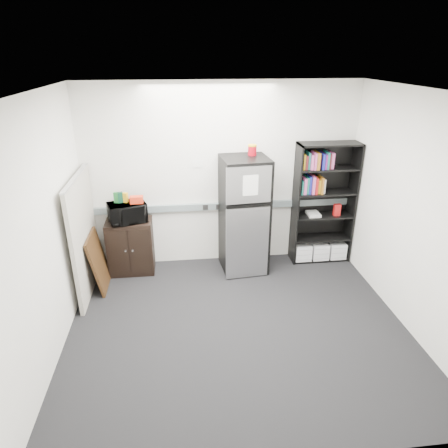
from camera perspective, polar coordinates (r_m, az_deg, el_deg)
name	(u,v)px	position (r m, az deg, el deg)	size (l,w,h in m)	color
floor	(238,326)	(4.96, 1.99, -14.42)	(4.00, 4.00, 0.00)	black
wall_back	(222,177)	(5.90, -0.36, 6.77)	(4.00, 0.02, 2.70)	white
wall_right	(416,215)	(4.97, 25.68, 1.10)	(0.02, 3.50, 2.70)	white
wall_left	(45,233)	(4.44, -24.20, -1.15)	(0.02, 3.50, 2.70)	white
ceiling	(242,91)	(3.93, 2.56, 18.41)	(4.00, 3.50, 0.02)	white
electrical_raceway	(222,206)	(6.02, -0.32, 2.58)	(3.92, 0.05, 0.10)	slate
wall_note	(197,164)	(5.81, -3.83, 8.51)	(0.14, 0.00, 0.10)	white
bookshelf	(323,205)	(6.22, 14.01, 2.70)	(0.90, 0.34, 1.85)	black
cubicle_partition	(84,235)	(5.58, -19.34, -1.55)	(0.06, 1.30, 1.62)	#9C978A
cabinet	(131,247)	(6.03, -13.17, -3.16)	(0.65, 0.44, 0.81)	black
microwave	(127,212)	(5.79, -13.67, 1.61)	(0.51, 0.34, 0.28)	black
snack_box_a	(117,198)	(5.77, -15.10, 3.67)	(0.07, 0.05, 0.15)	#1B6028
snack_box_b	(120,197)	(5.76, -14.58, 3.70)	(0.07, 0.05, 0.15)	#0C3723
snack_box_c	(125,198)	(5.76, -13.92, 3.69)	(0.07, 0.05, 0.14)	gold
snack_bag	(137,200)	(5.70, -12.38, 3.41)	(0.18, 0.10, 0.10)	red
refrigerator	(244,215)	(5.80, 2.88, 1.22)	(0.69, 0.72, 1.71)	black
coffee_can	(252,149)	(5.65, 4.06, 10.61)	(0.12, 0.12, 0.17)	#A30714
framed_poster	(99,261)	(5.75, -17.45, -5.08)	(0.19, 0.62, 0.79)	#311B0D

